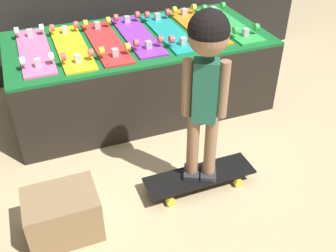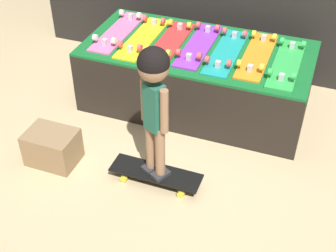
# 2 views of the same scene
# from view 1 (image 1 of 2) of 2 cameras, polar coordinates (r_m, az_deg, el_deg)

# --- Properties ---
(ground_plane) EXTENTS (16.00, 16.00, 0.00)m
(ground_plane) POSITION_cam_1_polar(r_m,az_deg,el_deg) (2.77, -0.51, -2.04)
(ground_plane) COLOR tan
(display_rack) EXTENTS (1.88, 0.93, 0.56)m
(display_rack) POSITION_cam_1_polar(r_m,az_deg,el_deg) (3.05, -4.16, 7.88)
(display_rack) COLOR black
(display_rack) RESTS_ON ground_plane
(skateboard_pink_on_rack) EXTENTS (0.20, 0.78, 0.09)m
(skateboard_pink_on_rack) POSITION_cam_1_polar(r_m,az_deg,el_deg) (2.83, -18.84, 10.43)
(skateboard_pink_on_rack) COLOR pink
(skateboard_pink_on_rack) RESTS_ON display_rack
(skateboard_yellow_on_rack) EXTENTS (0.20, 0.78, 0.09)m
(skateboard_yellow_on_rack) POSITION_cam_1_polar(r_m,az_deg,el_deg) (2.82, -13.87, 11.17)
(skateboard_yellow_on_rack) COLOR yellow
(skateboard_yellow_on_rack) RESTS_ON display_rack
(skateboard_red_on_rack) EXTENTS (0.20, 0.78, 0.09)m
(skateboard_red_on_rack) POSITION_cam_1_polar(r_m,az_deg,el_deg) (2.86, -9.02, 12.08)
(skateboard_red_on_rack) COLOR red
(skateboard_red_on_rack) RESTS_ON display_rack
(skateboard_purple_on_rack) EXTENTS (0.20, 0.78, 0.09)m
(skateboard_purple_on_rack) POSITION_cam_1_polar(r_m,az_deg,el_deg) (2.94, -4.52, 13.13)
(skateboard_purple_on_rack) COLOR purple
(skateboard_purple_on_rack) RESTS_ON display_rack
(skateboard_teal_on_rack) EXTENTS (0.20, 0.78, 0.09)m
(skateboard_teal_on_rack) POSITION_cam_1_polar(r_m,az_deg,el_deg) (2.99, 0.20, 13.61)
(skateboard_teal_on_rack) COLOR teal
(skateboard_teal_on_rack) RESTS_ON display_rack
(skateboard_orange_on_rack) EXTENTS (0.20, 0.78, 0.09)m
(skateboard_orange_on_rack) POSITION_cam_1_polar(r_m,az_deg,el_deg) (3.11, 4.27, 14.37)
(skateboard_orange_on_rack) COLOR orange
(skateboard_orange_on_rack) RESTS_ON display_rack
(skateboard_green_on_rack) EXTENTS (0.20, 0.78, 0.09)m
(skateboard_green_on_rack) POSITION_cam_1_polar(r_m,az_deg,el_deg) (3.18, 8.72, 14.54)
(skateboard_green_on_rack) COLOR green
(skateboard_green_on_rack) RESTS_ON display_rack
(skateboard_on_floor) EXTENTS (0.66, 0.20, 0.09)m
(skateboard_on_floor) POSITION_cam_1_polar(r_m,az_deg,el_deg) (2.37, 4.61, -7.35)
(skateboard_on_floor) COLOR black
(skateboard_on_floor) RESTS_ON ground_plane
(child) EXTENTS (0.23, 0.20, 1.00)m
(child) POSITION_cam_1_polar(r_m,az_deg,el_deg) (1.96, 5.59, 8.26)
(child) COLOR #2D2D33
(child) RESTS_ON skateboard_on_floor
(storage_box) EXTENTS (0.37, 0.27, 0.26)m
(storage_box) POSITION_cam_1_polar(r_m,az_deg,el_deg) (2.15, -15.00, -12.29)
(storage_box) COLOR #8E704C
(storage_box) RESTS_ON ground_plane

